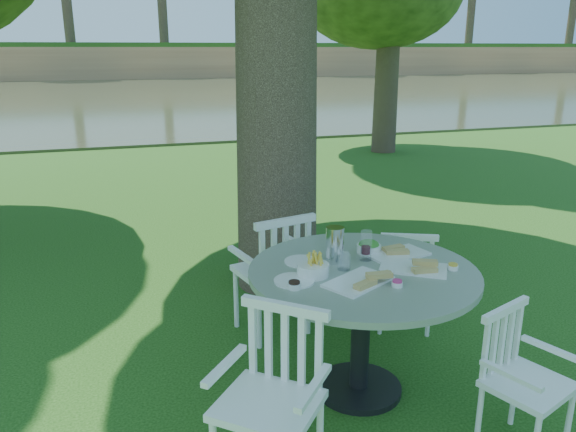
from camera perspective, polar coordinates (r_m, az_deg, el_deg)
The scene contains 8 objects.
ground at distance 4.69m, azimuth 0.76°, elevation -10.68°, with size 140.00×140.00×0.00m, color #133D0C.
table at distance 3.55m, azimuth 7.55°, elevation -7.80°, with size 1.41×1.41×0.85m.
chair_ne at distance 4.45m, azimuth 11.87°, elevation -5.67°, with size 0.54×0.53×0.83m.
chair_nw at distance 4.25m, azimuth -1.05°, elevation -5.13°, with size 0.59×0.56×0.98m.
chair_sw at distance 2.92m, azimuth -1.23°, elevation -16.63°, with size 0.65×0.64×0.93m.
chair_se at distance 3.40m, azimuth 22.13°, elevation -14.20°, with size 0.52×0.51×0.82m.
tableware at distance 3.50m, azimuth 6.50°, elevation -4.47°, with size 1.13×0.72×0.23m.
river at distance 27.06m, azimuth -15.19°, elevation 11.59°, with size 100.00×28.00×0.12m, color #363C23.
Camera 1 is at (-1.33, -3.94, 2.16)m, focal length 35.00 mm.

